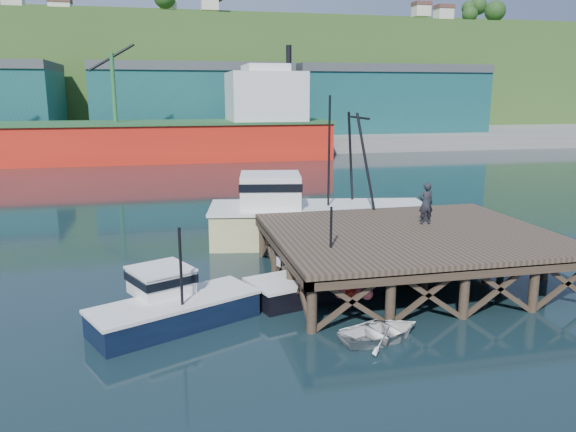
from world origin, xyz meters
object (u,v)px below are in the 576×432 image
object	(u,v)px
boat_black	(318,277)
dockworker	(426,204)
trawler	(314,213)
dinghy	(381,332)
boat_navy	(171,304)

from	to	relation	value
boat_black	dockworker	distance (m)	6.48
trawler	dinghy	bearing A→B (deg)	-85.10
trawler	dockworker	world-z (taller)	trawler
boat_navy	dockworker	size ratio (longest dim) A/B	3.25
boat_navy	boat_black	world-z (taller)	boat_black
boat_navy	boat_black	xyz separation A→B (m)	(5.93, 1.88, -0.05)
dockworker	boat_black	bearing A→B (deg)	21.09
dinghy	dockworker	size ratio (longest dim) A/B	1.54
dockworker	boat_navy	bearing A→B (deg)	19.76
boat_black	dinghy	bearing A→B (deg)	-97.41
boat_black	trawler	size ratio (longest dim) A/B	0.52
trawler	dinghy	size ratio (longest dim) A/B	4.19
boat_black	dockworker	world-z (taller)	dockworker
boat_navy	dockworker	distance (m)	12.46
boat_black	trawler	bearing A→B (deg)	59.33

